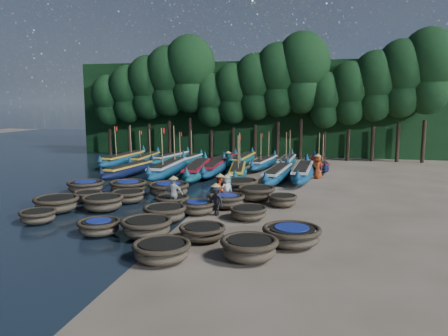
% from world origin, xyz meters
% --- Properties ---
extents(ground, '(120.00, 120.00, 0.00)m').
position_xyz_m(ground, '(0.00, 0.00, 0.00)').
color(ground, gray).
rests_on(ground, ground).
extents(foliage_wall, '(40.00, 3.00, 10.00)m').
position_xyz_m(foliage_wall, '(0.00, 23.50, 5.00)').
color(foliage_wall, black).
rests_on(foliage_wall, ground).
extents(coracle_3, '(2.13, 2.13, 0.74)m').
position_xyz_m(coracle_3, '(0.88, -10.04, 0.42)').
color(coracle_3, brown).
rests_on(coracle_3, ground).
extents(coracle_4, '(2.52, 2.52, 0.83)m').
position_xyz_m(coracle_4, '(3.94, -9.25, 0.48)').
color(coracle_4, brown).
rests_on(coracle_4, ground).
extents(coracle_5, '(1.80, 1.80, 0.64)m').
position_xyz_m(coracle_5, '(-6.62, -6.45, 0.37)').
color(coracle_5, brown).
rests_on(coracle_5, ground).
extents(coracle_6, '(1.86, 1.86, 0.67)m').
position_xyz_m(coracle_6, '(-2.88, -7.56, 0.39)').
color(coracle_6, brown).
rests_on(coracle_6, ground).
extents(coracle_7, '(2.27, 2.27, 0.83)m').
position_xyz_m(coracle_7, '(-0.72, -7.50, 0.47)').
color(coracle_7, brown).
rests_on(coracle_7, ground).
extents(coracle_8, '(2.38, 2.38, 0.64)m').
position_xyz_m(coracle_8, '(1.68, -7.34, 0.36)').
color(coracle_8, brown).
rests_on(coracle_8, ground).
extents(coracle_9, '(2.38, 2.38, 0.78)m').
position_xyz_m(coracle_9, '(5.36, -7.28, 0.45)').
color(coracle_9, brown).
rests_on(coracle_9, ground).
extents(coracle_10, '(2.33, 2.33, 0.83)m').
position_xyz_m(coracle_10, '(-6.97, -4.37, 0.47)').
color(coracle_10, brown).
rests_on(coracle_10, ground).
extents(coracle_11, '(2.61, 2.61, 0.81)m').
position_xyz_m(coracle_11, '(-4.74, -3.63, 0.47)').
color(coracle_11, brown).
rests_on(coracle_11, ground).
extents(coracle_12, '(2.09, 2.09, 0.78)m').
position_xyz_m(coracle_12, '(-0.81, -4.93, 0.45)').
color(coracle_12, brown).
rests_on(coracle_12, ground).
extents(coracle_13, '(2.25, 2.25, 0.66)m').
position_xyz_m(coracle_13, '(0.31, -3.20, 0.38)').
color(coracle_13, brown).
rests_on(coracle_13, ground).
extents(coracle_14, '(2.13, 2.13, 0.64)m').
position_xyz_m(coracle_14, '(3.05, -3.71, 0.36)').
color(coracle_14, brown).
rests_on(coracle_14, ground).
extents(coracle_15, '(1.61, 1.61, 0.63)m').
position_xyz_m(coracle_15, '(-6.55, -1.88, 0.36)').
color(coracle_15, brown).
rests_on(coracle_15, ground).
extents(coracle_16, '(2.31, 2.31, 0.70)m').
position_xyz_m(coracle_16, '(-4.23, -1.56, 0.40)').
color(coracle_16, brown).
rests_on(coracle_16, ground).
extents(coracle_17, '(2.28, 2.28, 0.66)m').
position_xyz_m(coracle_17, '(-1.38, -2.19, 0.37)').
color(coracle_17, brown).
rests_on(coracle_17, ground).
extents(coracle_18, '(2.18, 2.18, 0.74)m').
position_xyz_m(coracle_18, '(1.54, -1.60, 0.43)').
color(coracle_18, brown).
rests_on(coracle_18, ground).
extents(coracle_19, '(1.76, 1.76, 0.66)m').
position_xyz_m(coracle_19, '(4.48, -0.66, 0.38)').
color(coracle_19, brown).
rests_on(coracle_19, ground).
extents(coracle_20, '(2.75, 2.75, 0.75)m').
position_xyz_m(coracle_20, '(-8.02, 0.48, 0.43)').
color(coracle_20, brown).
rests_on(coracle_20, ground).
extents(coracle_21, '(2.65, 2.65, 0.78)m').
position_xyz_m(coracle_21, '(-5.31, 0.88, 0.45)').
color(coracle_21, brown).
rests_on(coracle_21, ground).
extents(coracle_22, '(3.06, 3.06, 0.85)m').
position_xyz_m(coracle_22, '(-2.47, 0.41, 0.49)').
color(coracle_22, brown).
rests_on(coracle_22, ground).
extents(coracle_23, '(2.52, 2.52, 0.83)m').
position_xyz_m(coracle_23, '(1.45, 2.63, 0.48)').
color(coracle_23, brown).
rests_on(coracle_23, ground).
extents(coracle_24, '(2.49, 2.49, 0.81)m').
position_xyz_m(coracle_24, '(2.87, 0.60, 0.46)').
color(coracle_24, brown).
rests_on(coracle_24, ground).
extents(long_boat_2, '(2.37, 7.43, 1.32)m').
position_xyz_m(long_boat_2, '(-7.97, 6.96, 0.50)').
color(long_boat_2, '#0E0F34').
rests_on(long_boat_2, ground).
extents(long_boat_3, '(1.76, 9.07, 3.85)m').
position_xyz_m(long_boat_3, '(-4.94, 7.49, 0.61)').
color(long_boat_3, navy).
rests_on(long_boat_3, ground).
extents(long_boat_4, '(2.51, 8.99, 1.59)m').
position_xyz_m(long_boat_4, '(-2.58, 7.29, 0.61)').
color(long_boat_4, navy).
rests_on(long_boat_4, ground).
extents(long_boat_5, '(1.60, 8.24, 1.45)m').
position_xyz_m(long_boat_5, '(-1.62, 9.10, 0.55)').
color(long_boat_5, navy).
rests_on(long_boat_5, ground).
extents(long_boat_6, '(2.38, 7.91, 3.38)m').
position_xyz_m(long_boat_6, '(0.51, 7.55, 0.54)').
color(long_boat_6, navy).
rests_on(long_boat_6, ground).
extents(long_boat_7, '(2.36, 8.17, 1.45)m').
position_xyz_m(long_boat_7, '(3.55, 7.00, 0.55)').
color(long_boat_7, navy).
rests_on(long_boat_7, ground).
extents(long_boat_8, '(1.96, 8.81, 1.55)m').
position_xyz_m(long_boat_8, '(5.32, 7.97, 0.59)').
color(long_boat_8, navy).
rests_on(long_boat_8, ground).
extents(long_boat_9, '(2.01, 8.55, 3.64)m').
position_xyz_m(long_boat_9, '(-10.91, 12.43, 0.58)').
color(long_boat_9, navy).
rests_on(long_boat_9, ground).
extents(long_boat_10, '(1.51, 7.61, 3.23)m').
position_xyz_m(long_boat_10, '(-9.14, 13.17, 0.51)').
color(long_boat_10, navy).
rests_on(long_boat_10, ground).
extents(long_boat_11, '(2.52, 7.45, 1.33)m').
position_xyz_m(long_boat_11, '(-7.09, 14.46, 0.51)').
color(long_boat_11, navy).
rests_on(long_boat_11, ground).
extents(long_boat_12, '(2.26, 7.43, 3.18)m').
position_xyz_m(long_boat_12, '(-5.11, 12.73, 0.50)').
color(long_boat_12, navy).
rests_on(long_boat_12, ground).
extents(long_boat_13, '(2.37, 7.24, 1.29)m').
position_xyz_m(long_boat_13, '(-2.01, 14.01, 0.49)').
color(long_boat_13, navy).
rests_on(long_boat_13, ground).
extents(long_boat_14, '(2.02, 8.04, 1.42)m').
position_xyz_m(long_boat_14, '(-0.20, 14.19, 0.54)').
color(long_boat_14, navy).
rests_on(long_boat_14, ground).
extents(long_boat_15, '(2.47, 7.33, 3.15)m').
position_xyz_m(long_boat_15, '(1.87, 13.05, 0.50)').
color(long_boat_15, navy).
rests_on(long_boat_15, ground).
extents(long_boat_16, '(1.80, 7.61, 3.24)m').
position_xyz_m(long_boat_16, '(3.77, 13.89, 0.51)').
color(long_boat_16, navy).
rests_on(long_boat_16, ground).
extents(long_boat_17, '(2.16, 7.28, 3.12)m').
position_xyz_m(long_boat_17, '(6.54, 13.36, 0.49)').
color(long_boat_17, '#0E0F34').
rests_on(long_boat_17, ground).
extents(fisherman_0, '(0.84, 0.87, 1.70)m').
position_xyz_m(fisherman_0, '(1.23, -0.15, 0.82)').
color(fisherman_0, beige).
rests_on(fisherman_0, ground).
extents(fisherman_1, '(0.52, 0.56, 1.69)m').
position_xyz_m(fisherman_1, '(1.22, 0.71, 0.87)').
color(fisherman_1, '#185967').
rests_on(fisherman_1, ground).
extents(fisherman_2, '(0.78, 0.92, 1.86)m').
position_xyz_m(fisherman_2, '(0.99, -0.77, 0.88)').
color(fisherman_2, '#AD3B17').
rests_on(fisherman_2, ground).
extents(fisherman_3, '(1.17, 1.05, 1.78)m').
position_xyz_m(fisherman_3, '(1.31, -3.26, 0.83)').
color(fisherman_3, black).
rests_on(fisherman_3, ground).
extents(fisherman_4, '(1.06, 0.52, 1.97)m').
position_xyz_m(fisherman_4, '(-1.11, -2.65, 0.94)').
color(fisherman_4, beige).
rests_on(fisherman_4, ground).
extents(fisherman_5, '(1.60, 1.21, 1.88)m').
position_xyz_m(fisherman_5, '(-0.79, 10.39, 0.87)').
color(fisherman_5, '#185967').
rests_on(fisherman_5, ground).
extents(fisherman_6, '(1.04, 0.94, 1.99)m').
position_xyz_m(fisherman_6, '(6.39, 8.87, 0.95)').
color(fisherman_6, '#AD3B17').
rests_on(fisherman_6, ground).
extents(tree_0, '(3.68, 3.68, 8.68)m').
position_xyz_m(tree_0, '(-16.00, 20.00, 5.97)').
color(tree_0, black).
rests_on(tree_0, ground).
extents(tree_1, '(4.09, 4.09, 9.65)m').
position_xyz_m(tree_1, '(-13.70, 20.00, 6.65)').
color(tree_1, black).
rests_on(tree_1, ground).
extents(tree_2, '(4.51, 4.51, 10.63)m').
position_xyz_m(tree_2, '(-11.40, 20.00, 7.32)').
color(tree_2, black).
rests_on(tree_2, ground).
extents(tree_3, '(4.92, 4.92, 11.60)m').
position_xyz_m(tree_3, '(-9.10, 20.00, 8.00)').
color(tree_3, black).
rests_on(tree_3, ground).
extents(tree_4, '(5.34, 5.34, 12.58)m').
position_xyz_m(tree_4, '(-6.80, 20.00, 8.67)').
color(tree_4, black).
rests_on(tree_4, ground).
extents(tree_5, '(3.68, 3.68, 8.68)m').
position_xyz_m(tree_5, '(-4.50, 20.00, 5.97)').
color(tree_5, black).
rests_on(tree_5, ground).
extents(tree_6, '(4.09, 4.09, 9.65)m').
position_xyz_m(tree_6, '(-2.20, 20.00, 6.65)').
color(tree_6, black).
rests_on(tree_6, ground).
extents(tree_7, '(4.51, 4.51, 10.63)m').
position_xyz_m(tree_7, '(0.10, 20.00, 7.32)').
color(tree_7, black).
rests_on(tree_7, ground).
extents(tree_8, '(4.92, 4.92, 11.60)m').
position_xyz_m(tree_8, '(2.40, 20.00, 8.00)').
color(tree_8, black).
rests_on(tree_8, ground).
extents(tree_9, '(5.34, 5.34, 12.58)m').
position_xyz_m(tree_9, '(4.70, 20.00, 8.67)').
color(tree_9, black).
rests_on(tree_9, ground).
extents(tree_10, '(3.68, 3.68, 8.68)m').
position_xyz_m(tree_10, '(7.00, 20.00, 5.97)').
color(tree_10, black).
rests_on(tree_10, ground).
extents(tree_11, '(4.09, 4.09, 9.65)m').
position_xyz_m(tree_11, '(9.30, 20.00, 6.65)').
color(tree_11, black).
rests_on(tree_11, ground).
extents(tree_12, '(4.51, 4.51, 10.63)m').
position_xyz_m(tree_12, '(11.60, 20.00, 7.32)').
color(tree_12, black).
rests_on(tree_12, ground).
extents(tree_13, '(4.92, 4.92, 11.60)m').
position_xyz_m(tree_13, '(13.90, 20.00, 8.00)').
color(tree_13, black).
rests_on(tree_13, ground).
extents(tree_14, '(5.34, 5.34, 12.58)m').
position_xyz_m(tree_14, '(16.20, 20.00, 8.67)').
color(tree_14, black).
rests_on(tree_14, ground).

